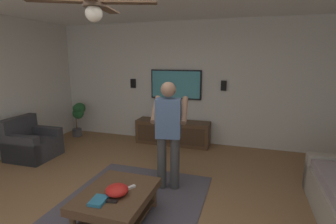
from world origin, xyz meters
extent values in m
plane|color=olive|center=(0.00, 0.00, 0.00)|extent=(7.74, 7.74, 0.00)
cube|color=silver|center=(3.09, 0.00, 1.39)|extent=(0.10, 6.65, 2.78)
cube|color=#514C56|center=(0.01, 0.09, 0.01)|extent=(2.57, 1.90, 0.01)
cube|color=#38383D|center=(1.11, 2.67, 0.20)|extent=(0.82, 0.82, 0.40)
cube|color=#38383D|center=(1.10, 2.99, 0.61)|extent=(0.81, 0.20, 0.42)
cube|color=#38383D|center=(0.79, 2.66, 0.28)|extent=(0.18, 0.80, 0.56)
cube|color=#38383D|center=(1.43, 2.68, 0.28)|extent=(0.18, 0.80, 0.56)
cube|color=#513823|center=(-0.19, 0.09, 0.35)|extent=(1.00, 0.80, 0.10)
cylinder|color=#513823|center=(0.23, -0.23, 0.15)|extent=(0.07, 0.07, 0.30)
cylinder|color=#513823|center=(0.23, 0.41, 0.15)|extent=(0.07, 0.07, 0.30)
cube|color=#452F1E|center=(-0.19, 0.09, 0.10)|extent=(0.88, 0.68, 0.03)
cube|color=#513823|center=(2.76, 0.26, 0.28)|extent=(0.44, 1.70, 0.55)
cube|color=#412C1C|center=(2.54, 0.26, 0.28)|extent=(0.01, 1.56, 0.39)
cube|color=black|center=(3.00, 0.26, 1.37)|extent=(0.05, 1.20, 0.67)
cube|color=teal|center=(2.98, 0.26, 1.37)|extent=(0.01, 1.14, 0.61)
cylinder|color=#3F3F3F|center=(0.79, -0.36, 0.41)|extent=(0.14, 0.14, 0.82)
cylinder|color=#3F3F3F|center=(0.75, -0.17, 0.41)|extent=(0.14, 0.14, 0.82)
cube|color=slate|center=(0.77, -0.27, 1.11)|extent=(0.28, 0.39, 0.58)
sphere|color=#997056|center=(0.77, -0.27, 1.53)|extent=(0.22, 0.22, 0.22)
cylinder|color=#997056|center=(0.99, -0.45, 1.20)|extent=(0.49, 0.17, 0.37)
cylinder|color=#997056|center=(0.91, -0.02, 1.20)|extent=(0.49, 0.17, 0.37)
cube|color=white|center=(1.15, -0.20, 1.10)|extent=(0.05, 0.06, 0.16)
cylinder|color=#4C4C51|center=(2.59, 2.77, 0.10)|extent=(0.23, 0.23, 0.19)
cylinder|color=brown|center=(2.59, 2.77, 0.35)|extent=(0.03, 0.03, 0.32)
sphere|color=#235B2D|center=(2.66, 2.75, 0.58)|extent=(0.28, 0.28, 0.28)
sphere|color=#235B2D|center=(2.69, 2.71, 0.71)|extent=(0.28, 0.28, 0.28)
sphere|color=#235B2D|center=(2.58, 2.72, 0.73)|extent=(0.20, 0.20, 0.20)
ellipsoid|color=red|center=(-0.26, 0.04, 0.46)|extent=(0.27, 0.27, 0.12)
cube|color=white|center=(-0.08, -0.04, 0.41)|extent=(0.15, 0.11, 0.02)
cube|color=black|center=(-0.42, 0.03, 0.41)|extent=(0.07, 0.15, 0.02)
cube|color=teal|center=(-0.46, 0.16, 0.42)|extent=(0.23, 0.18, 0.04)
sphere|color=teal|center=(2.74, 0.64, 0.66)|extent=(0.22, 0.22, 0.22)
cube|color=black|center=(3.01, -0.83, 1.37)|extent=(0.06, 0.12, 0.22)
cube|color=black|center=(3.01, 1.35, 1.36)|extent=(0.06, 0.12, 0.22)
cylinder|color=#4C3828|center=(-0.45, 0.09, 2.48)|extent=(0.20, 0.20, 0.08)
sphere|color=silver|center=(-0.45, 0.09, 2.38)|extent=(0.16, 0.16, 0.16)
cube|color=brown|center=(-0.14, 0.14, 2.48)|extent=(0.57, 0.22, 0.02)
cube|color=brown|center=(-0.60, 0.37, 2.48)|extent=(0.37, 0.55, 0.02)
cube|color=brown|center=(-0.34, -0.21, 2.48)|extent=(0.31, 0.57, 0.02)
camera|label=1|loc=(-2.65, -1.35, 1.97)|focal=27.05mm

